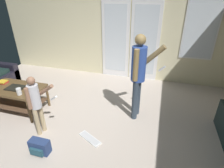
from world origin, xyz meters
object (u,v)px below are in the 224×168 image
at_px(loose_keyboard, 90,138).
at_px(book_stack, 3,82).
at_px(laptop_closed, 16,88).
at_px(person_adult, 139,71).
at_px(cup_near_edge, 19,91).
at_px(backpack, 40,147).
at_px(tv_remote_black, 33,89).
at_px(person_child, 36,101).
at_px(coffee_table, 16,94).

bearing_deg(loose_keyboard, book_stack, 166.68).
xyz_separation_m(loose_keyboard, laptop_closed, (-1.69, 0.38, 0.52)).
height_order(person_adult, laptop_closed, person_adult).
xyz_separation_m(person_adult, cup_near_edge, (-2.07, -0.65, -0.38)).
distance_m(backpack, book_stack, 1.82).
xyz_separation_m(person_adult, loose_keyboard, (-0.63, -0.85, -0.95)).
bearing_deg(person_adult, laptop_closed, -168.57).
bearing_deg(laptop_closed, book_stack, 162.56).
bearing_deg(tv_remote_black, cup_near_edge, -143.52).
relative_size(person_child, tv_remote_black, 6.28).
height_order(backpack, loose_keyboard, backpack).
distance_m(laptop_closed, tv_remote_black, 0.36).
distance_m(cup_near_edge, tv_remote_black, 0.27).
relative_size(laptop_closed, cup_near_edge, 2.65).
relative_size(person_adult, loose_keyboard, 3.56).
bearing_deg(person_child, tv_remote_black, 132.39).
distance_m(tv_remote_black, book_stack, 0.77).
bearing_deg(cup_near_edge, coffee_table, 145.84).
height_order(laptop_closed, cup_near_edge, cup_near_edge).
height_order(coffee_table, person_adult, person_adult).
xyz_separation_m(person_adult, person_child, (-1.49, -0.92, -0.32)).
xyz_separation_m(coffee_table, person_adult, (2.36, 0.45, 0.58)).
bearing_deg(tv_remote_black, coffee_table, 156.90).
distance_m(loose_keyboard, laptop_closed, 1.81).
xyz_separation_m(person_child, book_stack, (-1.24, 0.57, -0.10)).
distance_m(person_adult, laptop_closed, 2.40).
bearing_deg(person_adult, person_child, -148.18).
distance_m(backpack, tv_remote_black, 1.23).
xyz_separation_m(laptop_closed, book_stack, (-0.41, 0.11, 0.02)).
distance_m(loose_keyboard, tv_remote_black, 1.50).
bearing_deg(laptop_closed, backpack, -40.84).
xyz_separation_m(loose_keyboard, cup_near_edge, (-1.44, 0.21, 0.57)).
distance_m(person_child, cup_near_edge, 0.65).
bearing_deg(cup_near_edge, laptop_closed, 144.24).
bearing_deg(loose_keyboard, coffee_table, 166.94).
bearing_deg(person_adult, tv_remote_black, -168.31).
xyz_separation_m(laptop_closed, tv_remote_black, (0.35, 0.06, 0.00)).
relative_size(loose_keyboard, cup_near_edge, 3.56).
xyz_separation_m(backpack, cup_near_edge, (-0.82, 0.67, 0.47)).
height_order(person_child, loose_keyboard, person_child).
bearing_deg(book_stack, laptop_closed, -15.31).
height_order(laptop_closed, book_stack, book_stack).
bearing_deg(coffee_table, backpack, -38.23).
height_order(backpack, laptop_closed, laptop_closed).
bearing_deg(laptop_closed, tv_remote_black, 7.85).
xyz_separation_m(person_adult, laptop_closed, (-2.32, -0.47, -0.43)).
height_order(person_child, book_stack, person_child).
bearing_deg(tv_remote_black, laptop_closed, 160.18).
height_order(coffee_table, book_stack, book_stack).
height_order(loose_keyboard, cup_near_edge, cup_near_edge).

